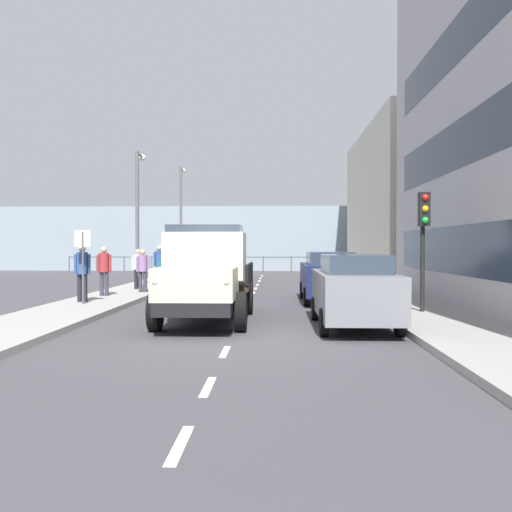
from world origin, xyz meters
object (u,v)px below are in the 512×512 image
at_px(car_white_oppositeside_1, 204,266).
at_px(pedestrian_in_dark_coat, 143,267).
at_px(truck_vintage_cream, 205,276).
at_px(pedestrian_by_lamp, 138,266).
at_px(car_teal_oppositeside_0, 188,271).
at_px(pedestrian_couple_a, 159,262).
at_px(pedestrian_couple_b, 82,268).
at_px(street_sign, 83,254).
at_px(lamp_post_far, 181,210).
at_px(car_navy_kerbside_1, 329,276).
at_px(traffic_light_near, 424,225).
at_px(car_grey_kerbside_near, 354,290).
at_px(pedestrian_strolling, 104,267).
at_px(car_red_oppositeside_2, 215,263).
at_px(lamp_post_promenade, 138,205).

xyz_separation_m(car_white_oppositeside_1, pedestrian_in_dark_coat, (1.45, 6.96, 0.22)).
bearing_deg(truck_vintage_cream, pedestrian_by_lamp, -66.41).
relative_size(car_teal_oppositeside_0, pedestrian_couple_a, 2.19).
distance_m(pedestrian_in_dark_coat, pedestrian_couple_a, 3.35).
distance_m(car_teal_oppositeside_0, pedestrian_couple_b, 6.15).
height_order(pedestrian_couple_a, street_sign, street_sign).
distance_m(car_white_oppositeside_1, pedestrian_couple_b, 11.04).
distance_m(car_white_oppositeside_1, lamp_post_far, 7.97).
bearing_deg(car_navy_kerbside_1, pedestrian_in_dark_coat, -16.82).
bearing_deg(traffic_light_near, car_navy_kerbside_1, -62.02).
bearing_deg(car_grey_kerbside_near, car_teal_oppositeside_0, -61.05).
relative_size(pedestrian_strolling, pedestrian_by_lamp, 1.06).
distance_m(traffic_light_near, lamp_post_far, 22.36).
bearing_deg(car_white_oppositeside_1, car_grey_kerbside_near, 110.02).
bearing_deg(pedestrian_in_dark_coat, pedestrian_by_lamp, -69.81).
xyz_separation_m(truck_vintage_cream, car_grey_kerbside_near, (-3.56, 0.60, -0.28)).
distance_m(car_white_oppositeside_1, pedestrian_in_dark_coat, 7.12).
bearing_deg(pedestrian_couple_b, pedestrian_by_lamp, -94.78).
bearing_deg(traffic_light_near, truck_vintage_cream, 13.44).
bearing_deg(car_white_oppositeside_1, pedestrian_by_lamp, 69.62).
xyz_separation_m(car_grey_kerbside_near, traffic_light_near, (-2.13, -1.96, 1.58)).
bearing_deg(car_red_oppositeside_2, pedestrian_couple_b, 81.15).
bearing_deg(truck_vintage_cream, pedestrian_couple_b, -40.00).
distance_m(car_navy_kerbside_1, street_sign, 8.08).
relative_size(truck_vintage_cream, pedestrian_in_dark_coat, 3.44).
distance_m(car_white_oppositeside_1, pedestrian_couple_a, 3.93).
bearing_deg(street_sign, truck_vintage_cream, 143.56).
height_order(car_grey_kerbside_near, pedestrian_strolling, pedestrian_strolling).
xyz_separation_m(car_red_oppositeside_2, lamp_post_promenade, (2.29, 9.32, 2.78)).
height_order(pedestrian_strolling, street_sign, street_sign).
bearing_deg(lamp_post_far, car_teal_oppositeside_0, 100.97).
bearing_deg(car_red_oppositeside_2, pedestrian_by_lamp, 79.11).
bearing_deg(car_red_oppositeside_2, car_white_oppositeside_1, 90.00).
bearing_deg(street_sign, car_grey_kerbside_near, 154.58).
bearing_deg(pedestrian_strolling, truck_vintage_cream, 126.76).
height_order(car_teal_oppositeside_0, car_white_oppositeside_1, same).
bearing_deg(car_navy_kerbside_1, pedestrian_couple_b, 12.08).
bearing_deg(car_teal_oppositeside_0, street_sign, 70.44).
height_order(truck_vintage_cream, car_navy_kerbside_1, truck_vintage_cream).
bearing_deg(lamp_post_far, pedestrian_couple_a, 94.45).
relative_size(truck_vintage_cream, traffic_light_near, 1.76).
height_order(car_teal_oppositeside_0, pedestrian_by_lamp, pedestrian_by_lamp).
distance_m(car_red_oppositeside_2, traffic_light_near, 19.72).
bearing_deg(lamp_post_promenade, pedestrian_strolling, 87.98).
relative_size(car_navy_kerbside_1, pedestrian_strolling, 2.51).
distance_m(car_grey_kerbside_near, car_red_oppositeside_2, 20.82).
distance_m(pedestrian_couple_a, street_sign, 7.81).
xyz_separation_m(pedestrian_strolling, lamp_post_promenade, (-0.15, -4.34, 2.49)).
distance_m(car_teal_oppositeside_0, pedestrian_couple_a, 2.17).
height_order(car_white_oppositeside_1, street_sign, street_sign).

